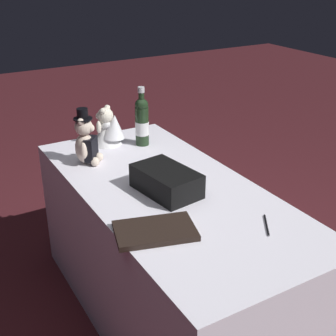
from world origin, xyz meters
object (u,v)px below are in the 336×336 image
object	(u,v)px
champagne_bottle	(142,121)
signing_pen	(267,226)
gift_case_black	(166,181)
teddy_bear_bride	(108,128)
guestbook	(155,231)
teddy_bear_groom	(86,142)

from	to	relation	value
champagne_bottle	signing_pen	xyz separation A→B (m)	(-1.02, -0.02, -0.13)
champagne_bottle	signing_pen	bearing A→B (deg)	-178.77
champagne_bottle	signing_pen	size ratio (longest dim) A/B	2.50
signing_pen	gift_case_black	distance (m)	0.49
teddy_bear_bride	champagne_bottle	bearing A→B (deg)	-122.70
teddy_bear_bride	signing_pen	bearing A→B (deg)	-170.81
gift_case_black	champagne_bottle	bearing A→B (deg)	-16.97
champagne_bottle	signing_pen	world-z (taller)	champagne_bottle
guestbook	teddy_bear_bride	bearing A→B (deg)	2.92
gift_case_black	teddy_bear_groom	bearing A→B (deg)	21.21
teddy_bear_groom	champagne_bottle	world-z (taller)	champagne_bottle
teddy_bear_groom	teddy_bear_bride	distance (m)	0.28
champagne_bottle	gift_case_black	distance (m)	0.60
signing_pen	guestbook	bearing A→B (deg)	66.12
champagne_bottle	teddy_bear_groom	bearing A→B (deg)	103.29
teddy_bear_groom	gift_case_black	size ratio (longest dim) A/B	0.87
champagne_bottle	gift_case_black	bearing A→B (deg)	163.03
teddy_bear_bride	champagne_bottle	distance (m)	0.19
gift_case_black	guestbook	xyz separation A→B (m)	(-0.27, 0.21, -0.04)
gift_case_black	guestbook	size ratio (longest dim) A/B	1.09
teddy_bear_groom	gift_case_black	distance (m)	0.52
champagne_bottle	guestbook	xyz separation A→B (m)	(-0.84, 0.38, -0.13)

